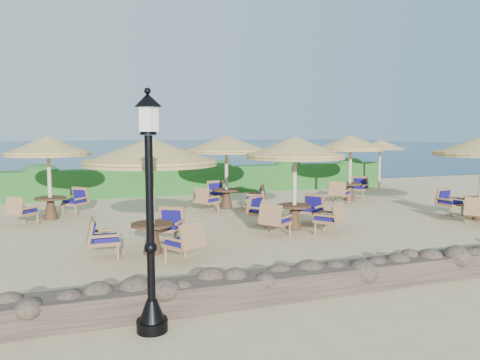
# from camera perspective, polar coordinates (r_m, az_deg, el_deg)

# --- Properties ---
(ground) EXTENTS (120.00, 120.00, 0.00)m
(ground) POSITION_cam_1_polar(r_m,az_deg,el_deg) (14.66, 3.84, -5.06)
(ground) COLOR #CFB683
(ground) RESTS_ON ground
(sea) EXTENTS (160.00, 160.00, 0.00)m
(sea) POSITION_cam_1_polar(r_m,az_deg,el_deg) (83.42, -15.83, 3.84)
(sea) COLOR #0B2849
(sea) RESTS_ON ground
(hedge) EXTENTS (18.00, 0.90, 1.20)m
(hedge) POSITION_cam_1_polar(r_m,az_deg,el_deg) (21.29, -3.93, 0.03)
(hedge) COLOR #194D18
(hedge) RESTS_ON ground
(stone_wall) EXTENTS (15.00, 0.65, 0.44)m
(stone_wall) POSITION_cam_1_polar(r_m,az_deg,el_deg) (9.42, 19.39, -10.30)
(stone_wall) COLOR brown
(stone_wall) RESTS_ON ground
(lamp_post) EXTENTS (0.44, 0.44, 3.31)m
(lamp_post) POSITION_cam_1_polar(r_m,az_deg,el_deg) (6.57, -10.90, -5.13)
(lamp_post) COLOR black
(lamp_post) RESTS_ON ground
(extra_parasol) EXTENTS (2.30, 2.30, 2.41)m
(extra_parasol) POSITION_cam_1_polar(r_m,az_deg,el_deg) (22.85, 16.72, 4.15)
(extra_parasol) COLOR beige
(extra_parasol) RESTS_ON ground
(cafe_set_0) EXTENTS (3.03, 3.03, 2.65)m
(cafe_set_0) POSITION_cam_1_polar(r_m,az_deg,el_deg) (10.73, -10.79, 1.36)
(cafe_set_0) COLOR beige
(cafe_set_0) RESTS_ON ground
(cafe_set_1) EXTENTS (2.83, 2.83, 2.65)m
(cafe_set_1) POSITION_cam_1_polar(r_m,az_deg,el_deg) (13.31, 6.69, 1.75)
(cafe_set_1) COLOR beige
(cafe_set_1) RESTS_ON ground
(cafe_set_3) EXTENTS (2.64, 2.64, 2.65)m
(cafe_set_3) POSITION_cam_1_polar(r_m,az_deg,el_deg) (15.92, -22.31, 2.57)
(cafe_set_3) COLOR beige
(cafe_set_3) RESTS_ON ground
(cafe_set_4) EXTENTS (3.05, 3.05, 2.65)m
(cafe_set_4) POSITION_cam_1_polar(r_m,az_deg,el_deg) (16.83, -1.68, 3.12)
(cafe_set_4) COLOR beige
(cafe_set_4) RESTS_ON ground
(cafe_set_5) EXTENTS (2.66, 2.65, 2.65)m
(cafe_set_5) POSITION_cam_1_polar(r_m,az_deg,el_deg) (19.25, 13.31, 3.38)
(cafe_set_5) COLOR beige
(cafe_set_5) RESTS_ON ground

